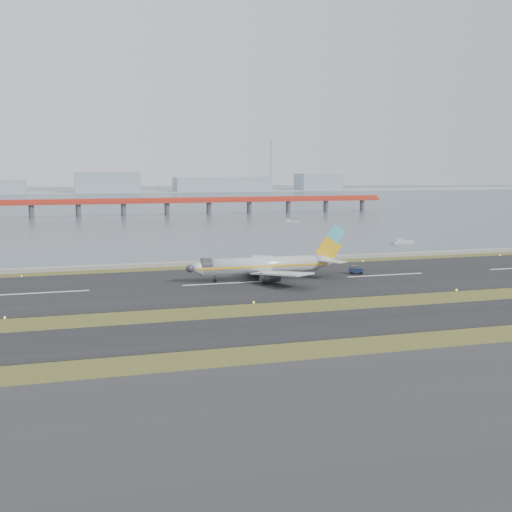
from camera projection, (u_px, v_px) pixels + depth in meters
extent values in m
plane|color=#404C1B|center=(265.00, 312.00, 116.58)|extent=(1000.00, 1000.00, 0.00)
cube|color=#2C2C2E|center=(428.00, 428.00, 64.31)|extent=(1000.00, 50.00, 0.10)
cube|color=black|center=(287.00, 327.00, 105.17)|extent=(1000.00, 18.00, 0.10)
cube|color=black|center=(226.00, 284.00, 145.08)|extent=(1000.00, 45.00, 0.10)
cube|color=gray|center=(200.00, 263.00, 173.52)|extent=(1000.00, 2.50, 1.00)
cube|color=#4A5D6A|center=(107.00, 199.00, 553.67)|extent=(1400.00, 800.00, 1.30)
cube|color=red|center=(167.00, 202.00, 358.73)|extent=(260.00, 5.00, 1.60)
cube|color=red|center=(167.00, 199.00, 358.52)|extent=(260.00, 0.40, 1.40)
cylinder|color=#4C4C51|center=(167.00, 210.00, 359.34)|extent=(2.80, 2.80, 7.00)
cylinder|color=#4C4C51|center=(326.00, 207.00, 386.29)|extent=(2.80, 2.80, 7.00)
cube|color=#93A5AE|center=(98.00, 192.00, 705.70)|extent=(1400.00, 80.00, 1.00)
cube|color=#93A5AE|center=(107.00, 182.00, 707.02)|extent=(70.00, 35.00, 22.00)
cube|color=#93A5AE|center=(222.00, 184.00, 743.92)|extent=(110.00, 35.00, 16.00)
cube|color=#93A5AE|center=(318.00, 182.00, 777.34)|extent=(50.00, 35.00, 20.00)
cylinder|color=#93A5AE|center=(271.00, 165.00, 757.79)|extent=(1.80, 1.80, 60.00)
cylinder|color=silver|center=(261.00, 265.00, 149.41)|extent=(28.00, 3.80, 3.80)
cone|color=silver|center=(195.00, 268.00, 145.03)|extent=(3.20, 3.80, 3.80)
cone|color=silver|center=(325.00, 261.00, 153.92)|extent=(5.00, 3.80, 3.80)
cube|color=yellow|center=(263.00, 266.00, 147.59)|extent=(31.00, 0.06, 0.45)
cube|color=yellow|center=(259.00, 264.00, 151.24)|extent=(31.00, 0.06, 0.45)
cube|color=silver|center=(282.00, 273.00, 142.05)|extent=(11.31, 15.89, 1.66)
cube|color=silver|center=(259.00, 263.00, 158.20)|extent=(11.31, 15.89, 1.66)
cylinder|color=#3D3D42|center=(271.00, 277.00, 144.11)|extent=(4.20, 2.10, 2.10)
cylinder|color=#3D3D42|center=(256.00, 269.00, 155.51)|extent=(4.20, 2.10, 2.10)
cube|color=yellow|center=(329.00, 249.00, 153.75)|extent=(6.80, 0.35, 6.85)
cube|color=#52CEEA|center=(336.00, 234.00, 153.79)|extent=(4.85, 0.37, 4.90)
cube|color=silver|center=(333.00, 261.00, 150.33)|extent=(5.64, 6.80, 0.22)
cube|color=silver|center=(321.00, 257.00, 157.55)|extent=(5.64, 6.80, 0.22)
cylinder|color=black|center=(215.00, 280.00, 146.74)|extent=(0.80, 0.28, 0.80)
cylinder|color=black|center=(271.00, 279.00, 147.57)|extent=(1.00, 0.38, 1.00)
cylinder|color=black|center=(263.00, 276.00, 152.89)|extent=(1.00, 0.38, 1.00)
cube|color=#16203E|center=(356.00, 270.00, 158.05)|extent=(3.74, 2.82, 1.24)
cube|color=#3D3D42|center=(354.00, 267.00, 157.96)|extent=(1.87, 1.94, 0.73)
cylinder|color=black|center=(352.00, 273.00, 157.35)|extent=(0.79, 0.53, 0.73)
cylinder|color=black|center=(351.00, 272.00, 158.99)|extent=(0.79, 0.53, 0.73)
cylinder|color=black|center=(361.00, 273.00, 157.27)|extent=(0.79, 0.53, 0.73)
cylinder|color=black|center=(360.00, 272.00, 158.91)|extent=(0.79, 0.53, 0.73)
cube|color=#B7B8BC|center=(403.00, 242.00, 222.19)|extent=(8.14, 2.96, 1.03)
cube|color=#B7B8BC|center=(399.00, 240.00, 221.49)|extent=(2.39, 1.96, 1.03)
cube|color=#B7B8BC|center=(291.00, 222.00, 308.85)|extent=(7.95, 4.16, 0.98)
cube|color=#B7B8BC|center=(288.00, 220.00, 308.66)|extent=(2.53, 2.21, 0.98)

